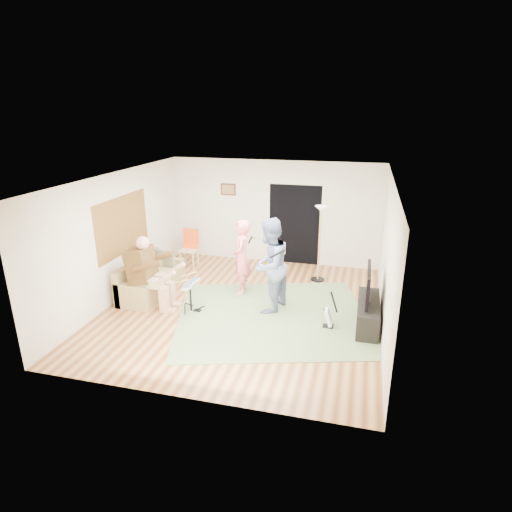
{
  "coord_description": "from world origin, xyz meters",
  "views": [
    {
      "loc": [
        2.25,
        -7.71,
        3.95
      ],
      "look_at": [
        0.2,
        0.3,
        1.07
      ],
      "focal_mm": 30.0,
      "sensor_mm": 36.0,
      "label": 1
    }
  ],
  "objects_px": {
    "drum_kit": "(191,298)",
    "singer": "(242,257)",
    "guitar_spare": "(329,317)",
    "torchiere_lamp": "(320,230)",
    "dining_chair": "(190,253)",
    "television": "(368,284)",
    "sofa": "(149,282)",
    "tv_cabinet": "(368,314)",
    "guitarist": "(269,266)"
  },
  "relations": [
    {
      "from": "guitarist",
      "to": "torchiere_lamp",
      "type": "distance_m",
      "value": 2.03
    },
    {
      "from": "sofa",
      "to": "singer",
      "type": "height_order",
      "value": "singer"
    },
    {
      "from": "singer",
      "to": "television",
      "type": "relative_size",
      "value": 1.53
    },
    {
      "from": "drum_kit",
      "to": "guitarist",
      "type": "relative_size",
      "value": 0.34
    },
    {
      "from": "sofa",
      "to": "tv_cabinet",
      "type": "xyz_separation_m",
      "value": [
        4.78,
        -0.39,
        -0.0
      ]
    },
    {
      "from": "singer",
      "to": "drum_kit",
      "type": "bearing_deg",
      "value": -43.48
    },
    {
      "from": "guitarist",
      "to": "dining_chair",
      "type": "relative_size",
      "value": 2.01
    },
    {
      "from": "drum_kit",
      "to": "singer",
      "type": "bearing_deg",
      "value": 57.55
    },
    {
      "from": "drum_kit",
      "to": "torchiere_lamp",
      "type": "relative_size",
      "value": 0.36
    },
    {
      "from": "guitar_spare",
      "to": "tv_cabinet",
      "type": "height_order",
      "value": "guitar_spare"
    },
    {
      "from": "sofa",
      "to": "tv_cabinet",
      "type": "height_order",
      "value": "sofa"
    },
    {
      "from": "guitar_spare",
      "to": "dining_chair",
      "type": "bearing_deg",
      "value": 147.3
    },
    {
      "from": "sofa",
      "to": "singer",
      "type": "xyz_separation_m",
      "value": [
        2.03,
        0.52,
        0.58
      ]
    },
    {
      "from": "singer",
      "to": "tv_cabinet",
      "type": "relative_size",
      "value": 1.2
    },
    {
      "from": "torchiere_lamp",
      "to": "tv_cabinet",
      "type": "relative_size",
      "value": 1.3
    },
    {
      "from": "guitarist",
      "to": "tv_cabinet",
      "type": "xyz_separation_m",
      "value": [
        1.97,
        -0.2,
        -0.72
      ]
    },
    {
      "from": "sofa",
      "to": "torchiere_lamp",
      "type": "xyz_separation_m",
      "value": [
        3.6,
        1.66,
        0.99
      ]
    },
    {
      "from": "drum_kit",
      "to": "dining_chair",
      "type": "bearing_deg",
      "value": 113.12
    },
    {
      "from": "guitarist",
      "to": "television",
      "type": "bearing_deg",
      "value": 98.43
    },
    {
      "from": "guitar_spare",
      "to": "torchiere_lamp",
      "type": "bearing_deg",
      "value": 101.61
    },
    {
      "from": "drum_kit",
      "to": "singer",
      "type": "relative_size",
      "value": 0.39
    },
    {
      "from": "guitar_spare",
      "to": "dining_chair",
      "type": "xyz_separation_m",
      "value": [
        -3.85,
        2.47,
        0.13
      ]
    },
    {
      "from": "drum_kit",
      "to": "dining_chair",
      "type": "height_order",
      "value": "dining_chair"
    },
    {
      "from": "sofa",
      "to": "guitarist",
      "type": "distance_m",
      "value": 2.91
    },
    {
      "from": "guitarist",
      "to": "guitar_spare",
      "type": "distance_m",
      "value": 1.54
    },
    {
      "from": "torchiere_lamp",
      "to": "dining_chair",
      "type": "height_order",
      "value": "torchiere_lamp"
    },
    {
      "from": "singer",
      "to": "guitarist",
      "type": "relative_size",
      "value": 0.86
    },
    {
      "from": "sofa",
      "to": "guitar_spare",
      "type": "bearing_deg",
      "value": -8.99
    },
    {
      "from": "tv_cabinet",
      "to": "torchiere_lamp",
      "type": "bearing_deg",
      "value": 119.95
    },
    {
      "from": "dining_chair",
      "to": "tv_cabinet",
      "type": "relative_size",
      "value": 0.69
    },
    {
      "from": "drum_kit",
      "to": "television",
      "type": "bearing_deg",
      "value": 4.26
    },
    {
      "from": "television",
      "to": "guitar_spare",
      "type": "bearing_deg",
      "value": -159.09
    },
    {
      "from": "singer",
      "to": "guitarist",
      "type": "xyz_separation_m",
      "value": [
        0.78,
        -0.71,
        0.13
      ]
    },
    {
      "from": "dining_chair",
      "to": "television",
      "type": "relative_size",
      "value": 0.88
    },
    {
      "from": "drum_kit",
      "to": "tv_cabinet",
      "type": "bearing_deg",
      "value": 4.2
    },
    {
      "from": "sofa",
      "to": "dining_chair",
      "type": "bearing_deg",
      "value": 82.89
    },
    {
      "from": "guitarist",
      "to": "dining_chair",
      "type": "height_order",
      "value": "guitarist"
    },
    {
      "from": "dining_chair",
      "to": "television",
      "type": "height_order",
      "value": "television"
    },
    {
      "from": "singer",
      "to": "sofa",
      "type": "bearing_deg",
      "value": -86.69
    },
    {
      "from": "tv_cabinet",
      "to": "drum_kit",
      "type": "bearing_deg",
      "value": -175.8
    },
    {
      "from": "guitar_spare",
      "to": "television",
      "type": "xyz_separation_m",
      "value": [
        0.66,
        0.25,
        0.64
      ]
    },
    {
      "from": "dining_chair",
      "to": "television",
      "type": "xyz_separation_m",
      "value": [
        4.51,
        -2.22,
        0.51
      ]
    },
    {
      "from": "singer",
      "to": "torchiere_lamp",
      "type": "bearing_deg",
      "value": 114.89
    },
    {
      "from": "singer",
      "to": "dining_chair",
      "type": "distance_m",
      "value": 2.28
    },
    {
      "from": "drum_kit",
      "to": "sofa",
      "type": "bearing_deg",
      "value": 153.15
    },
    {
      "from": "singer",
      "to": "tv_cabinet",
      "type": "height_order",
      "value": "singer"
    },
    {
      "from": "guitar_spare",
      "to": "guitarist",
      "type": "bearing_deg",
      "value": 160.35
    },
    {
      "from": "drum_kit",
      "to": "guitarist",
      "type": "bearing_deg",
      "value": 16.65
    },
    {
      "from": "guitarist",
      "to": "guitar_spare",
      "type": "xyz_separation_m",
      "value": [
        1.26,
        -0.45,
        -0.76
      ]
    },
    {
      "from": "dining_chair",
      "to": "television",
      "type": "distance_m",
      "value": 5.05
    }
  ]
}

